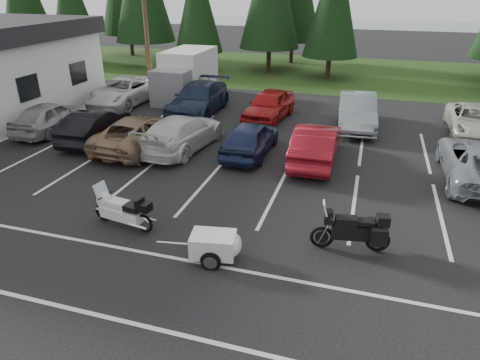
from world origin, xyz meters
name	(u,v)px	position (x,y,z in m)	size (l,w,h in m)	color
ground	(254,206)	(0.00, 0.00, 0.00)	(120.00, 120.00, 0.00)	black
grass_strip	(331,72)	(0.00, 24.00, 0.01)	(80.00, 16.00, 0.01)	#223C13
lake_water	(382,33)	(4.00, 55.00, 0.00)	(70.00, 50.00, 0.02)	slate
utility_pole	(146,20)	(-10.00, 12.00, 4.70)	(1.60, 0.26, 9.00)	#473321
box_truck	(183,76)	(-8.00, 12.50, 1.45)	(2.40, 5.60, 2.90)	silver
stall_markings	(268,181)	(0.00, 2.00, 0.00)	(32.00, 16.00, 0.01)	silver
conifer_3	(197,3)	(-10.50, 21.40, 5.27)	(3.87, 3.87, 9.02)	#332316
car_near_0	(50,117)	(-11.64, 4.58, 0.76)	(1.80, 4.47, 1.52)	#A09FA4
car_near_1	(95,126)	(-8.74, 4.06, 0.73)	(1.55, 4.44, 1.46)	black
car_near_2	(140,132)	(-6.28, 3.81, 0.72)	(2.40, 5.21, 1.45)	#88684F
car_near_3	(182,132)	(-4.45, 4.26, 0.75)	(2.11, 5.20, 1.51)	silver
car_near_4	(250,138)	(-1.39, 4.50, 0.73)	(1.72, 4.29, 1.46)	#1B2344
car_near_5	(316,144)	(1.42, 4.46, 0.78)	(1.65, 4.74, 1.56)	maroon
car_near_6	(480,162)	(7.47, 4.38, 0.76)	(2.52, 5.46, 1.52)	gray
car_far_0	(124,91)	(-10.94, 10.33, 0.78)	(2.60, 5.63, 1.56)	silver
car_far_1	(198,99)	(-5.87, 9.71, 0.83)	(2.32, 5.70, 1.65)	#172139
car_far_2	(269,105)	(-1.81, 9.70, 0.79)	(1.86, 4.62, 1.57)	maroon
car_far_3	(357,111)	(2.76, 9.69, 0.83)	(1.76, 5.06, 1.67)	gray
car_far_4	(474,120)	(8.25, 10.33, 0.67)	(2.21, 4.80, 1.33)	beige
touring_motorcycle	(122,207)	(-3.45, -2.41, 0.66)	(2.39, 0.73, 1.32)	silver
cargo_trailer	(213,247)	(-0.24, -3.23, 0.39)	(1.71, 0.96, 0.79)	silver
adventure_motorcycle	(351,227)	(3.20, -1.68, 0.73)	(2.41, 0.84, 1.47)	black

